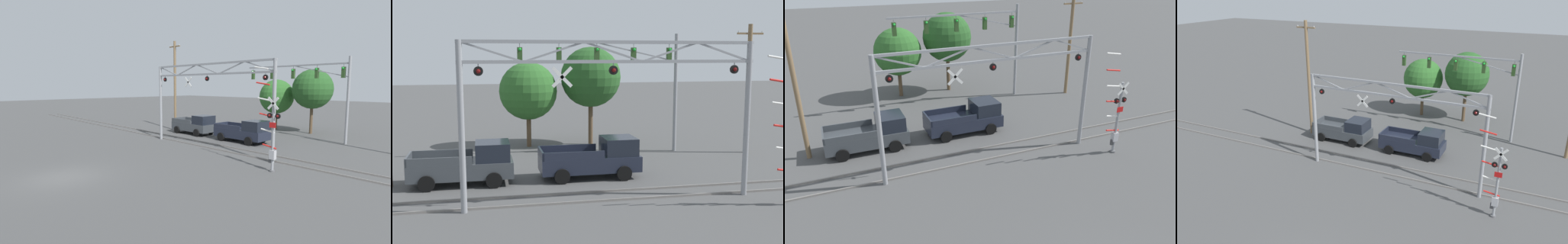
% 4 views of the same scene
% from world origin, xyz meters
% --- Properties ---
extents(rail_track_near, '(80.00, 0.08, 0.10)m').
position_xyz_m(rail_track_near, '(0.00, 11.86, 0.05)').
color(rail_track_near, gray).
rests_on(rail_track_near, ground_plane).
extents(rail_track_far, '(80.00, 0.08, 0.10)m').
position_xyz_m(rail_track_far, '(0.00, 13.29, 0.05)').
color(rail_track_far, gray).
rests_on(rail_track_far, ground_plane).
extents(crossing_gantry, '(12.77, 0.28, 7.00)m').
position_xyz_m(crossing_gantry, '(-0.01, 11.57, 4.74)').
color(crossing_gantry, gray).
rests_on(crossing_gantry, ground_plane).
extents(crossing_signal_mast, '(1.90, 0.35, 6.40)m').
position_xyz_m(crossing_signal_mast, '(7.34, 9.71, 2.32)').
color(crossing_signal_mast, gray).
rests_on(crossing_signal_mast, ground_plane).
extents(traffic_signal_span, '(10.79, 0.39, 7.75)m').
position_xyz_m(traffic_signal_span, '(3.97, 22.01, 5.52)').
color(traffic_signal_span, gray).
rests_on(traffic_signal_span, ground_plane).
extents(pickup_truck_lead, '(5.17, 2.33, 2.10)m').
position_xyz_m(pickup_truck_lead, '(0.31, 16.17, 0.99)').
color(pickup_truck_lead, '#1E2333').
rests_on(pickup_truck_lead, ground_plane).
extents(pickup_truck_following, '(5.04, 2.33, 2.10)m').
position_xyz_m(pickup_truck_following, '(-6.20, 16.13, 0.99)').
color(pickup_truck_following, '#3D4247').
rests_on(pickup_truck_following, ground_plane).
extents(utility_pole_left, '(1.80, 0.28, 10.21)m').
position_xyz_m(utility_pole_left, '(-9.95, 16.38, 5.25)').
color(utility_pole_left, brown).
rests_on(utility_pole_left, ground_plane).
extents(background_tree_beyond_span, '(4.25, 4.25, 6.95)m').
position_xyz_m(background_tree_beyond_span, '(2.09, 25.51, 4.82)').
color(background_tree_beyond_span, brown).
rests_on(background_tree_beyond_span, ground_plane).
extents(background_tree_far_left_verge, '(4.00, 4.00, 5.91)m').
position_xyz_m(background_tree_far_left_verge, '(-2.31, 25.57, 3.90)').
color(background_tree_far_left_verge, brown).
rests_on(background_tree_far_left_verge, ground_plane).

